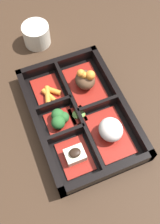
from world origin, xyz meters
TOP-DOWN VIEW (x-y plane):
  - ground_plane at (0.00, 0.00)m, footprint 3.00×3.00m
  - bento_base at (0.00, 0.00)m, footprint 0.32×0.22m
  - bento_rim at (-0.00, -0.00)m, footprint 0.32×0.22m
  - bowl_stew at (-0.07, 0.04)m, footprint 0.13×0.08m
  - bowl_rice at (0.07, 0.04)m, footprint 0.13×0.08m
  - bowl_carrots at (-0.09, -0.05)m, footprint 0.09×0.07m
  - bowl_greens at (-0.00, -0.05)m, footprint 0.06×0.07m
  - bowl_tofu at (0.09, -0.05)m, footprint 0.09×0.07m
  - bowl_pickles at (0.00, -0.01)m, footprint 0.04×0.04m
  - tea_cup at (-0.27, -0.02)m, footprint 0.07×0.07m

SIDE VIEW (x-z plane):
  - ground_plane at x=0.00m, z-range 0.00..0.00m
  - bento_base at x=0.00m, z-range 0.00..0.01m
  - bowl_pickles at x=0.00m, z-range 0.01..0.02m
  - bowl_carrots at x=-0.09m, z-range 0.01..0.03m
  - bento_rim at x=0.00m, z-range 0.00..0.04m
  - bowl_tofu at x=0.09m, z-range 0.00..0.04m
  - bowl_greens at x=0.00m, z-range 0.01..0.05m
  - tea_cup at x=-0.27m, z-range 0.00..0.06m
  - bowl_stew at x=-0.07m, z-range 0.00..0.06m
  - bowl_rice at x=0.07m, z-range 0.01..0.06m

